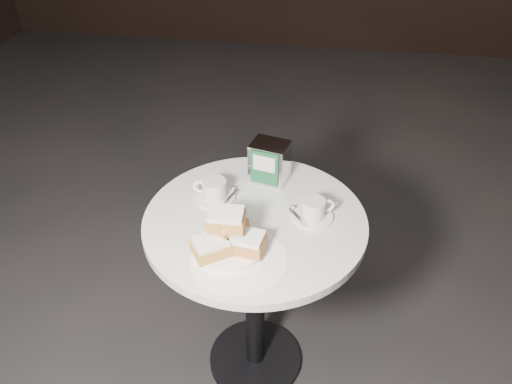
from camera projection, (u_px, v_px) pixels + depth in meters
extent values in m
plane|color=black|center=(255.00, 360.00, 2.00)|extent=(7.00, 7.00, 0.00)
cylinder|color=black|center=(255.00, 358.00, 1.99)|extent=(0.36, 0.36, 0.03)
cylinder|color=black|center=(255.00, 299.00, 1.78)|extent=(0.07, 0.07, 0.70)
cylinder|color=white|center=(255.00, 221.00, 1.56)|extent=(0.70, 0.70, 0.03)
cylinder|color=white|center=(239.00, 259.00, 1.41)|extent=(0.29, 0.29, 0.00)
cylinder|color=white|center=(228.00, 248.00, 1.44)|extent=(0.25, 0.25, 0.01)
cube|color=#BE893A|center=(211.00, 248.00, 1.40)|extent=(0.13, 0.12, 0.04)
cube|color=white|center=(211.00, 241.00, 1.38)|extent=(0.12, 0.11, 0.01)
cube|color=#BB7539|center=(247.00, 244.00, 1.41)|extent=(0.11, 0.09, 0.04)
cube|color=white|center=(247.00, 237.00, 1.39)|extent=(0.10, 0.08, 0.01)
cube|color=gold|center=(227.00, 226.00, 1.42)|extent=(0.12, 0.13, 0.04)
cube|color=white|center=(227.00, 219.00, 1.41)|extent=(0.11, 0.12, 0.01)
cube|color=#C6843D|center=(227.00, 221.00, 1.39)|extent=(0.10, 0.08, 0.04)
cube|color=white|center=(226.00, 214.00, 1.38)|extent=(0.10, 0.08, 0.01)
cylinder|color=silver|center=(215.00, 197.00, 1.63)|extent=(0.14, 0.14, 0.01)
cylinder|color=beige|center=(215.00, 189.00, 1.61)|extent=(0.08, 0.08, 0.06)
cylinder|color=#885E4A|center=(214.00, 182.00, 1.60)|extent=(0.08, 0.08, 0.00)
torus|color=white|center=(200.00, 187.00, 1.62)|extent=(0.05, 0.01, 0.05)
cube|color=silver|center=(230.00, 197.00, 1.62)|extent=(0.04, 0.09, 0.00)
sphere|color=#B2B2B7|center=(234.00, 188.00, 1.65)|extent=(0.02, 0.02, 0.02)
cylinder|color=silver|center=(312.00, 216.00, 1.55)|extent=(0.17, 0.17, 0.01)
cylinder|color=beige|center=(313.00, 208.00, 1.53)|extent=(0.10, 0.10, 0.06)
cylinder|color=#8F6C4E|center=(314.00, 202.00, 1.52)|extent=(0.09, 0.09, 0.00)
torus|color=silver|center=(328.00, 206.00, 1.54)|extent=(0.05, 0.03, 0.05)
cube|color=#BCBCC1|center=(297.00, 217.00, 1.54)|extent=(0.06, 0.08, 0.00)
sphere|color=silver|center=(293.00, 207.00, 1.57)|extent=(0.02, 0.02, 0.02)
cylinder|color=white|center=(261.00, 166.00, 1.69)|extent=(0.08, 0.08, 0.11)
cylinder|color=silver|center=(261.00, 167.00, 1.69)|extent=(0.07, 0.07, 0.09)
cylinder|color=white|center=(271.00, 166.00, 1.68)|extent=(0.08, 0.08, 0.12)
cylinder|color=silver|center=(271.00, 167.00, 1.68)|extent=(0.07, 0.07, 0.10)
cube|color=silver|center=(270.00, 162.00, 1.68)|extent=(0.14, 0.12, 0.14)
cube|color=#175330|center=(264.00, 169.00, 1.64)|extent=(0.10, 0.03, 0.12)
cube|color=silver|center=(264.00, 164.00, 1.62)|extent=(0.07, 0.02, 0.06)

